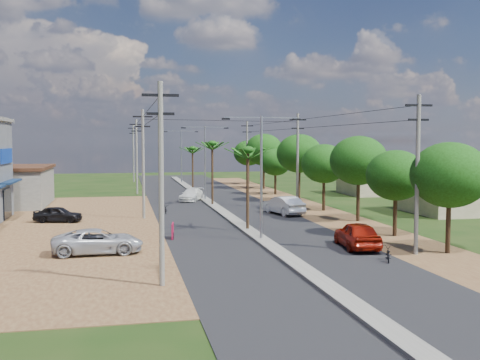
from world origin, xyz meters
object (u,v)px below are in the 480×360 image
object	(u,v)px
car_white_far	(192,195)
car_parked_silver	(98,242)
car_red_near	(357,235)
roadside_sign	(173,231)
car_silver_mid	(283,206)
car_parked_dark	(58,215)
moto_rider_east	(388,255)

from	to	relation	value
car_white_far	car_parked_silver	xyz separation A→B (m)	(-8.58, -26.97, 0.06)
car_red_near	car_white_far	bearing A→B (deg)	-70.61
car_parked_silver	roadside_sign	world-z (taller)	car_parked_silver
car_red_near	car_parked_silver	bearing A→B (deg)	1.05
car_silver_mid	car_white_far	size ratio (longest dim) A/B	1.09
car_parked_silver	roadside_sign	bearing A→B (deg)	-49.19
car_silver_mid	car_parked_dark	xyz separation A→B (m)	(-18.69, -0.87, -0.16)
car_parked_silver	moto_rider_east	distance (m)	16.07
car_white_far	moto_rider_east	xyz separation A→B (m)	(6.59, -32.24, -0.24)
car_silver_mid	car_red_near	bearing A→B (deg)	76.26
car_white_far	car_parked_silver	size ratio (longest dim) A/B	0.88
car_silver_mid	roadside_sign	size ratio (longest dim) A/B	3.84
car_parked_dark	car_silver_mid	bearing A→B (deg)	-74.12
car_parked_silver	roadside_sign	distance (m)	6.16
car_red_near	car_parked_silver	size ratio (longest dim) A/B	0.92
roadside_sign	moto_rider_east	bearing A→B (deg)	-33.41
car_silver_mid	roadside_sign	xyz separation A→B (m)	(-10.50, -10.14, -0.27)
car_red_near	car_white_far	size ratio (longest dim) A/B	1.06
car_red_near	roadside_sign	world-z (taller)	car_red_near
car_red_near	car_silver_mid	distance (m)	15.68
car_silver_mid	car_parked_dark	distance (m)	18.72
car_red_near	moto_rider_east	world-z (taller)	car_red_near
car_white_far	car_parked_silver	world-z (taller)	car_parked_silver
car_parked_silver	roadside_sign	size ratio (longest dim) A/B	4.03
car_silver_mid	car_white_far	world-z (taller)	car_silver_mid
car_parked_silver	car_parked_dark	world-z (taller)	car_parked_silver
car_red_near	car_white_far	xyz separation A→B (m)	(-6.50, 28.41, -0.15)
car_red_near	car_silver_mid	size ratio (longest dim) A/B	0.97
roadside_sign	car_parked_silver	bearing A→B (deg)	-130.10
car_silver_mid	car_white_far	xyz separation A→B (m)	(-6.50, 12.73, -0.15)
car_red_near	car_parked_dark	size ratio (longest dim) A/B	1.26
car_silver_mid	moto_rider_east	distance (m)	19.51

